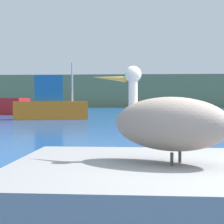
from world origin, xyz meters
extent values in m
cube|color=#6B7A51|center=(0.00, 65.51, 2.78)|extent=(140.00, 13.18, 5.55)
cube|color=gray|center=(-0.81, 0.38, 0.36)|extent=(3.02, 2.36, 0.71)
ellipsoid|color=gray|center=(-0.81, 0.38, 1.09)|extent=(1.27, 1.03, 0.51)
cylinder|color=white|center=(-1.16, 0.57, 1.34)|extent=(0.09, 0.09, 0.35)
sphere|color=white|center=(-1.16, 0.57, 1.57)|extent=(0.16, 0.16, 0.16)
cone|color=gold|center=(-1.42, 0.70, 1.54)|extent=(0.39, 0.25, 0.10)
cylinder|color=#4C4742|center=(-0.80, 0.27, 0.77)|extent=(0.03, 0.03, 0.12)
cylinder|color=#4C4742|center=(-0.71, 0.44, 0.77)|extent=(0.03, 0.03, 0.12)
cube|color=orange|center=(-7.01, 21.27, 0.60)|extent=(5.05, 2.82, 1.21)
cube|color=#1E6099|center=(-7.15, 21.23, 2.06)|extent=(2.07, 1.64, 1.72)
cylinder|color=#B2B2B2|center=(-5.62, 21.67, 2.51)|extent=(0.12, 0.12, 2.61)
camera|label=1|loc=(-1.10, -3.12, 1.32)|focal=59.49mm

